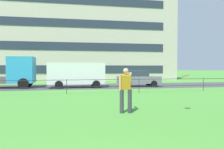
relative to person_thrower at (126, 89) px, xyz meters
name	(u,v)px	position (x,y,z in m)	size (l,w,h in m)	color
street_strip	(68,87)	(-2.43, 12.75, -0.95)	(80.00, 6.34, 0.01)	#424247
park_fence	(67,84)	(-2.43, 6.88, -0.28)	(30.87, 0.04, 1.00)	#232328
person_thrower	(126,89)	(0.00, 0.00, 0.00)	(0.55, 0.78, 1.77)	#383842
frisbee	(186,76)	(2.43, -0.21, 0.51)	(0.38, 0.38, 0.09)	red
flatbed_truck_center	(4,74)	(-7.92, 12.29, 0.26)	(7.33, 2.50, 2.75)	#2D99D1
panel_van_far_left	(77,73)	(-1.65, 11.75, 0.31)	(5.02, 2.14, 2.24)	white
car_grey_right	(138,78)	(4.20, 11.83, -0.18)	(4.05, 1.91, 1.54)	slate
apartment_building_background	(79,39)	(-0.90, 28.34, 5.53)	(28.85, 12.90, 12.96)	beige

